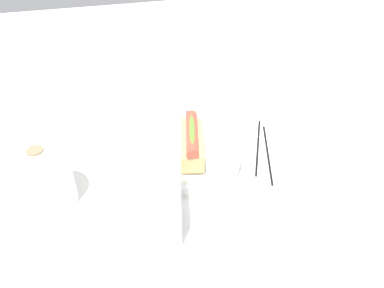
# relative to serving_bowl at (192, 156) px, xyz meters

# --- Properties ---
(ground_plane) EXTENTS (2.40, 2.40, 0.00)m
(ground_plane) POSITION_rel_serving_bowl_xyz_m (-0.01, 0.02, -0.02)
(ground_plane) COLOR white
(serving_bowl) EXTENTS (0.23, 0.23, 0.03)m
(serving_bowl) POSITION_rel_serving_bowl_xyz_m (0.00, 0.00, 0.00)
(serving_bowl) COLOR white
(serving_bowl) RESTS_ON ground_plane
(hotdog_front) EXTENTS (0.16, 0.08, 0.06)m
(hotdog_front) POSITION_rel_serving_bowl_xyz_m (0.00, -0.00, 0.04)
(hotdog_front) COLOR #DBB270
(hotdog_front) RESTS_ON serving_bowl
(water_glass) EXTENTS (0.07, 0.07, 0.09)m
(water_glass) POSITION_rel_serving_bowl_xyz_m (0.18, 0.01, 0.02)
(water_glass) COLOR white
(water_glass) RESTS_ON ground_plane
(paper_towel_roll) EXTENTS (0.11, 0.11, 0.13)m
(paper_towel_roll) POSITION_rel_serving_bowl_xyz_m (-0.05, 0.31, 0.05)
(paper_towel_roll) COLOR white
(paper_towel_roll) RESTS_ON ground_plane
(napkin_box) EXTENTS (0.12, 0.07, 0.15)m
(napkin_box) POSITION_rel_serving_bowl_xyz_m (-0.17, 0.09, 0.06)
(napkin_box) COLOR white
(napkin_box) RESTS_ON ground_plane
(chopstick_near) EXTENTS (0.20, 0.09, 0.01)m
(chopstick_near) POSITION_rel_serving_bowl_xyz_m (0.02, -0.17, -0.02)
(chopstick_near) COLOR black
(chopstick_near) RESTS_ON ground_plane
(chopstick_far) EXTENTS (0.21, 0.07, 0.01)m
(chopstick_far) POSITION_rel_serving_bowl_xyz_m (-0.01, -0.18, -0.02)
(chopstick_far) COLOR black
(chopstick_far) RESTS_ON ground_plane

